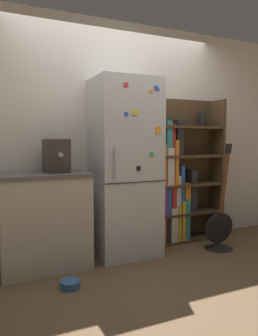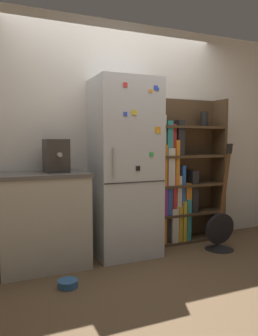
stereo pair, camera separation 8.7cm
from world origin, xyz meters
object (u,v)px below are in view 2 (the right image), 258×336
object	(u,v)px
pet_bowl	(68,283)
refrigerator	(125,168)
espresso_machine	(56,156)
guitar	(220,235)
bookshelf	(179,180)

from	to	relation	value
pet_bowl	refrigerator	bearing A→B (deg)	36.94
espresso_machine	guitar	distance (m)	2.04
espresso_machine	pet_bowl	xyz separation A→B (m)	(-0.03, -0.60, -1.06)
bookshelf	pet_bowl	bearing A→B (deg)	-154.64
guitar	bookshelf	bearing A→B (deg)	119.50
bookshelf	guitar	xyz separation A→B (m)	(0.26, -0.47, -0.59)
guitar	refrigerator	bearing A→B (deg)	163.63
bookshelf	pet_bowl	distance (m)	1.87
refrigerator	guitar	distance (m)	1.34
pet_bowl	guitar	bearing A→B (deg)	8.51
refrigerator	pet_bowl	size ratio (longest dim) A/B	10.96
bookshelf	espresso_machine	distance (m)	1.57
espresso_machine	guitar	size ratio (longest dim) A/B	0.29
bookshelf	espresso_machine	world-z (taller)	bookshelf
bookshelf	pet_bowl	world-z (taller)	bookshelf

